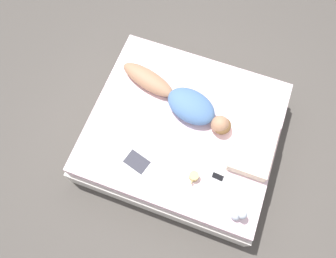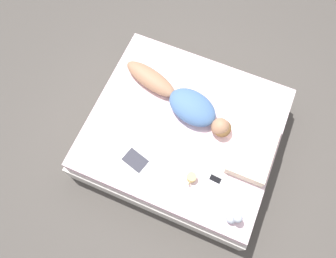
{
  "view_description": "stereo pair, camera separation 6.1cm",
  "coord_description": "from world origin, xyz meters",
  "px_view_note": "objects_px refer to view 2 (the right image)",
  "views": [
    {
      "loc": [
        1.28,
        0.29,
        3.69
      ],
      "look_at": [
        0.12,
        -0.13,
        0.55
      ],
      "focal_mm": 35.0,
      "sensor_mm": 36.0,
      "label": 1
    },
    {
      "loc": [
        1.26,
        0.35,
        3.69
      ],
      "look_at": [
        0.12,
        -0.13,
        0.55
      ],
      "focal_mm": 35.0,
      "sensor_mm": 36.0,
      "label": 2
    }
  ],
  "objects_px": {
    "open_magazine": "(143,152)",
    "coffee_mug": "(191,178)",
    "cell_phone": "(215,179)",
    "person": "(183,101)"
  },
  "relations": [
    {
      "from": "coffee_mug",
      "to": "cell_phone",
      "type": "bearing_deg",
      "value": 111.22
    },
    {
      "from": "person",
      "to": "cell_phone",
      "type": "relative_size",
      "value": 9.63
    },
    {
      "from": "person",
      "to": "open_magazine",
      "type": "xyz_separation_m",
      "value": [
        0.65,
        -0.17,
        -0.09
      ]
    },
    {
      "from": "coffee_mug",
      "to": "cell_phone",
      "type": "xyz_separation_m",
      "value": [
        -0.09,
        0.22,
        -0.04
      ]
    },
    {
      "from": "open_magazine",
      "to": "coffee_mug",
      "type": "height_order",
      "value": "coffee_mug"
    },
    {
      "from": "open_magazine",
      "to": "coffee_mug",
      "type": "relative_size",
      "value": 4.46
    },
    {
      "from": "coffee_mug",
      "to": "cell_phone",
      "type": "height_order",
      "value": "coffee_mug"
    },
    {
      "from": "person",
      "to": "open_magazine",
      "type": "height_order",
      "value": "person"
    },
    {
      "from": "person",
      "to": "coffee_mug",
      "type": "xyz_separation_m",
      "value": [
        0.72,
        0.38,
        -0.05
      ]
    },
    {
      "from": "coffee_mug",
      "to": "cell_phone",
      "type": "distance_m",
      "value": 0.24
    }
  ]
}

